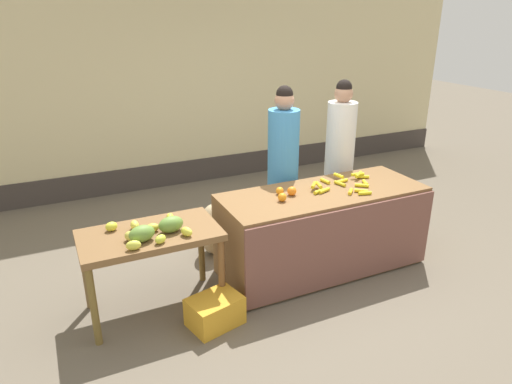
{
  "coord_description": "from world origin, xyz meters",
  "views": [
    {
      "loc": [
        -2.1,
        -3.6,
        2.55
      ],
      "look_at": [
        -0.33,
        0.15,
        0.91
      ],
      "focal_mm": 32.5,
      "sensor_mm": 36.0,
      "label": 1
    }
  ],
  "objects_px": {
    "vendor_woman_blue_shirt": "(283,168)",
    "produce_sack": "(213,229)",
    "produce_crate": "(215,311)",
    "vendor_woman_white_shirt": "(339,157)"
  },
  "relations": [
    {
      "from": "vendor_woman_blue_shirt",
      "to": "produce_crate",
      "type": "relative_size",
      "value": 4.14
    },
    {
      "from": "produce_crate",
      "to": "produce_sack",
      "type": "distance_m",
      "value": 1.28
    },
    {
      "from": "vendor_woman_blue_shirt",
      "to": "produce_sack",
      "type": "relative_size",
      "value": 3.11
    },
    {
      "from": "vendor_woman_blue_shirt",
      "to": "produce_sack",
      "type": "bearing_deg",
      "value": 172.54
    },
    {
      "from": "vendor_woman_blue_shirt",
      "to": "produce_sack",
      "type": "distance_m",
      "value": 1.02
    },
    {
      "from": "vendor_woman_white_shirt",
      "to": "produce_sack",
      "type": "distance_m",
      "value": 1.72
    },
    {
      "from": "vendor_woman_blue_shirt",
      "to": "vendor_woman_white_shirt",
      "type": "bearing_deg",
      "value": 5.04
    },
    {
      "from": "vendor_woman_white_shirt",
      "to": "produce_sack",
      "type": "height_order",
      "value": "vendor_woman_white_shirt"
    },
    {
      "from": "produce_crate",
      "to": "produce_sack",
      "type": "bearing_deg",
      "value": 70.02
    },
    {
      "from": "vendor_woman_blue_shirt",
      "to": "produce_crate",
      "type": "xyz_separation_m",
      "value": [
        -1.23,
        -1.09,
        -0.79
      ]
    }
  ]
}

